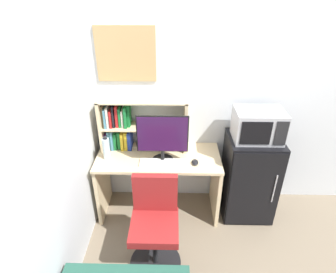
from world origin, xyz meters
TOP-DOWN VIEW (x-y plane):
  - wall_back at (0.40, 0.02)m, footprint 6.40×0.04m
  - wall_left at (-1.62, -1.60)m, footprint 0.04×4.40m
  - desk at (-0.91, -0.29)m, footprint 1.28×0.57m
  - hutch_bookshelf at (-1.22, -0.11)m, footprint 0.90×0.23m
  - monitor at (-0.86, -0.37)m, footprint 0.50×0.22m
  - keyboard at (-0.86, -0.42)m, footprint 0.46×0.13m
  - computer_mouse at (-0.54, -0.41)m, footprint 0.07×0.10m
  - water_bottle at (-1.43, -0.34)m, footprint 0.07×0.07m
  - mini_fridge at (0.06, -0.28)m, footprint 0.53×0.50m
  - microwave at (0.06, -0.28)m, footprint 0.46×0.34m
  - desk_chair at (-0.91, -0.96)m, footprint 0.47×0.47m
  - wall_corkboard at (-1.22, -0.01)m, footprint 0.58×0.02m

SIDE VIEW (x-z plane):
  - desk_chair at x=-0.91m, z-range -0.04..0.85m
  - mini_fridge at x=0.06m, z-range 0.00..0.94m
  - desk at x=-0.91m, z-range 0.15..0.88m
  - keyboard at x=-0.86m, z-range 0.73..0.75m
  - computer_mouse at x=-0.54m, z-range 0.73..0.76m
  - water_bottle at x=-1.43m, z-range 0.72..0.98m
  - monitor at x=-0.86m, z-range 0.76..1.25m
  - hutch_bookshelf at x=-1.22m, z-range 0.73..1.29m
  - microwave at x=0.06m, z-range 0.94..1.25m
  - wall_back at x=0.40m, z-range 0.00..2.60m
  - wall_left at x=-1.62m, z-range 0.00..2.60m
  - wall_corkboard at x=-1.22m, z-range 1.45..1.97m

